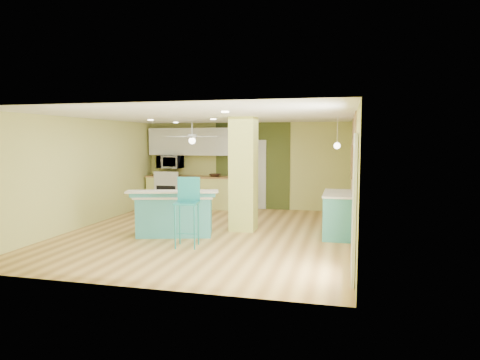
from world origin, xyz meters
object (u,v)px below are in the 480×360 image
bar_stool (188,200)px  fruit_bowl (215,175)px  side_counter (338,214)px  canister (189,192)px  peninsula (175,214)px

bar_stool → fruit_bowl: bar_stool is taller
side_counter → canister: canister is taller
side_counter → canister: 3.14m
peninsula → bar_stool: bearing=-69.3°
bar_stool → canister: bar_stool is taller
peninsula → side_counter: bearing=-2.6°
canister → side_counter: bearing=15.2°
fruit_bowl → bar_stool: bearing=-79.5°
bar_stool → side_counter: bar_stool is taller
side_counter → fruit_bowl: size_ratio=4.23×
side_counter → canister: size_ratio=8.83×
side_counter → peninsula: bearing=-167.0°
peninsula → fruit_bowl: (-0.19, 3.48, 0.53)m
fruit_bowl → canister: fruit_bowl is taller
bar_stool → fruit_bowl: (-0.79, 4.29, 0.11)m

